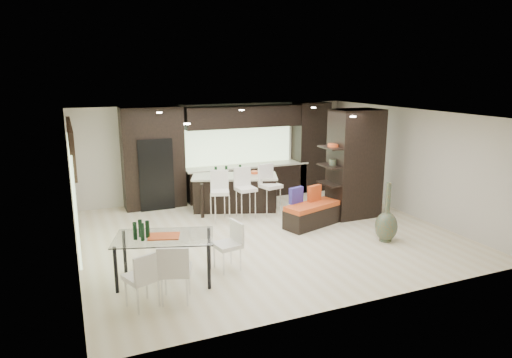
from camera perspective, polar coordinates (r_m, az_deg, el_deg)
name	(u,v)px	position (r m, az deg, el deg)	size (l,w,h in m)	color
ground	(266,234)	(10.41, 1.29, -6.87)	(8.00, 8.00, 0.00)	beige
back_wall	(217,151)	(13.24, -4.89, 3.48)	(8.00, 0.02, 2.70)	beige
left_wall	(71,194)	(9.19, -22.07, -1.77)	(0.02, 7.00, 2.70)	beige
right_wall	(411,162)	(12.20, 18.76, 1.99)	(0.02, 7.00, 2.70)	beige
ceiling	(267,114)	(9.82, 1.37, 8.10)	(8.00, 7.00, 0.02)	white
window_left	(73,191)	(9.39, -21.86, -1.46)	(0.04, 3.20, 1.90)	#B2D199
window_back	(237,143)	(13.37, -2.40, 4.47)	(3.40, 0.04, 1.20)	#B2D199
stone_accent	(71,145)	(9.22, -22.15, 3.98)	(0.08, 3.00, 0.80)	brown
ceiling_spots	(262,114)	(10.05, 0.78, 8.10)	(4.00, 3.00, 0.02)	white
back_cabinetry	(237,152)	(13.10, -2.36, 3.41)	(6.80, 0.68, 2.70)	black
refrigerator	(154,173)	(12.50, -12.61, 0.76)	(0.90, 0.68, 1.90)	black
partition_column	(355,164)	(11.64, 12.27, 1.88)	(1.20, 0.80, 2.70)	black
kitchen_island	(235,192)	(12.14, -2.67, -1.68)	(2.21, 0.95, 0.92)	black
stool_left	(220,201)	(11.18, -4.53, -2.79)	(0.44, 0.44, 1.00)	white
stool_mid	(246,198)	(11.40, -1.28, -2.39)	(0.45, 0.45, 1.02)	white
stool_right	(271,195)	(11.65, 1.83, -1.99)	(0.46, 0.46, 1.04)	white
bench	(312,215)	(10.94, 7.01, -4.44)	(1.43, 0.55, 0.55)	black
floor_vase	(387,212)	(10.18, 16.07, -3.99)	(0.48, 0.48, 1.31)	#434C37
dining_table	(165,259)	(8.22, -11.29, -9.74)	(1.68, 0.95, 0.81)	white
chair_near	(176,274)	(7.48, -10.02, -11.64)	(0.49, 0.49, 0.91)	white
chair_far	(142,281)	(7.42, -14.09, -12.28)	(0.46, 0.46, 0.86)	white
chair_end	(227,248)	(8.49, -3.61, -8.65)	(0.45, 0.45, 0.84)	white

